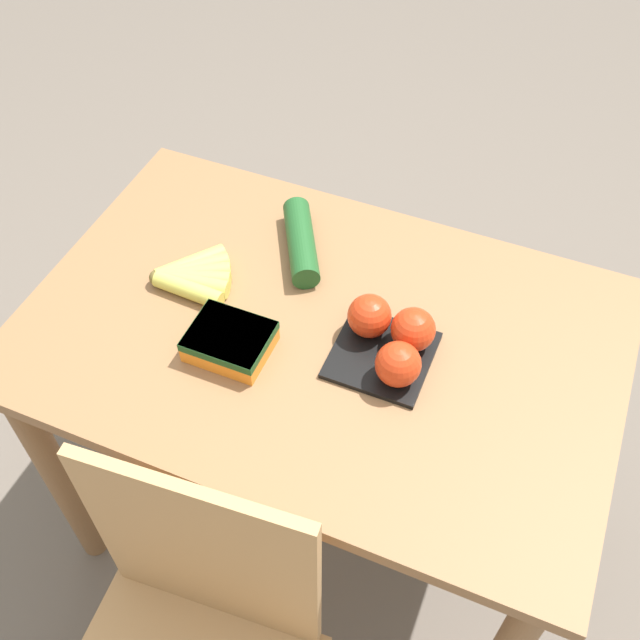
{
  "coord_description": "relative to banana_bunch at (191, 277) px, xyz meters",
  "views": [
    {
      "loc": [
        -0.34,
        0.81,
        1.83
      ],
      "look_at": [
        0.0,
        0.0,
        0.78
      ],
      "focal_mm": 42.0,
      "sensor_mm": 36.0,
      "label": 1
    }
  ],
  "objects": [
    {
      "name": "banana_bunch",
      "position": [
        0.0,
        0.0,
        0.0
      ],
      "size": [
        0.16,
        0.15,
        0.04
      ],
      "color": "brown",
      "rests_on": "dining_table"
    },
    {
      "name": "carrot_bag",
      "position": [
        -0.14,
        0.12,
        0.01
      ],
      "size": [
        0.14,
        0.12,
        0.05
      ],
      "color": "orange",
      "rests_on": "dining_table"
    },
    {
      "name": "dining_table",
      "position": [
        -0.28,
        0.01,
        -0.15
      ],
      "size": [
        1.1,
        0.73,
        0.75
      ],
      "color": "olive",
      "rests_on": "ground_plane"
    },
    {
      "name": "tomato_pack",
      "position": [
        -0.41,
        0.02,
        0.02
      ],
      "size": [
        0.17,
        0.17,
        0.09
      ],
      "color": "black",
      "rests_on": "dining_table"
    },
    {
      "name": "ground_plane",
      "position": [
        -0.28,
        0.01,
        -0.77
      ],
      "size": [
        12.0,
        12.0,
        0.0
      ],
      "primitive_type": "plane",
      "color": "#665B51"
    },
    {
      "name": "cucumber_near",
      "position": [
        -0.16,
        -0.16,
        0.01
      ],
      "size": [
        0.15,
        0.21,
        0.06
      ],
      "color": "#1E5123",
      "rests_on": "dining_table"
    }
  ]
}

